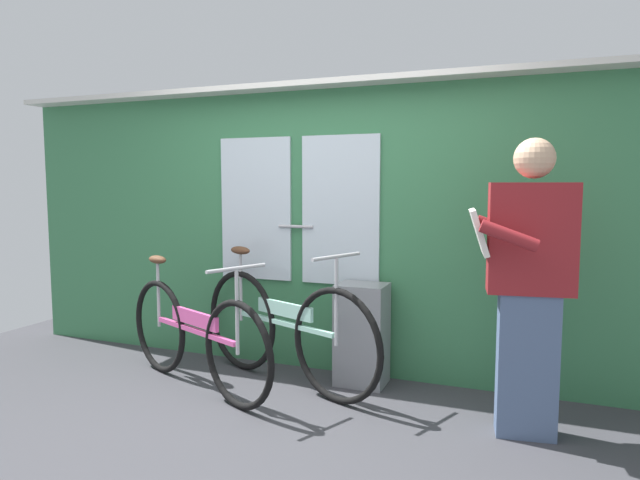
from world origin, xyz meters
The scene contains 6 objects.
ground_plane centered at (0.00, 0.00, -0.02)m, with size 6.46×3.81×0.04m, color #38383D.
train_door_wall centered at (-0.01, 1.10, 1.13)m, with size 5.46×0.28×2.15m.
bicycle_near_door centered at (-0.13, 0.67, 0.40)m, with size 1.63×0.74×0.97m.
bicycle_leaning_behind centered at (-0.68, 0.37, 0.37)m, with size 1.56×0.77×0.91m.
passenger_reading_newspaper centered at (1.47, 0.44, 0.88)m, with size 0.60×0.52×1.67m.
trash_bin_by_wall centered at (0.38, 0.88, 0.36)m, with size 0.35×0.28×0.72m, color gray.
Camera 1 is at (1.53, -2.84, 1.42)m, focal length 31.54 mm.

